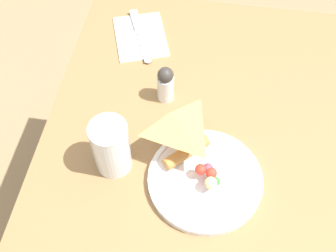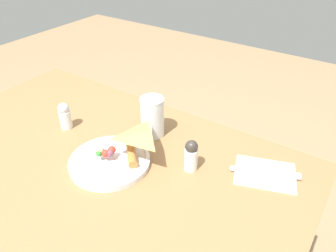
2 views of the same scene
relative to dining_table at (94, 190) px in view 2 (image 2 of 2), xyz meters
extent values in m
cube|color=olive|center=(0.00, 0.00, 0.09)|extent=(1.15, 0.75, 0.03)
cube|color=#4C3823|center=(0.53, -0.33, -0.27)|extent=(0.06, 0.06, 0.69)
cylinder|color=white|center=(-0.05, -0.03, 0.11)|extent=(0.22, 0.22, 0.02)
torus|color=white|center=(-0.05, -0.03, 0.12)|extent=(0.21, 0.21, 0.01)
pyramid|color=#DBA351|center=(-0.06, -0.03, 0.13)|extent=(0.15, 0.15, 0.02)
cylinder|color=#B77A3D|center=(-0.10, -0.07, 0.13)|extent=(0.09, 0.09, 0.02)
sphere|color=red|center=(-0.05, -0.02, 0.15)|extent=(0.02, 0.02, 0.02)
sphere|color=red|center=(-0.05, -0.04, 0.15)|extent=(0.02, 0.02, 0.02)
sphere|color=#388433|center=(-0.04, -0.01, 0.15)|extent=(0.02, 0.02, 0.02)
sphere|color=#7A4256|center=(-0.06, -0.03, 0.15)|extent=(0.02, 0.02, 0.02)
sphere|color=#7A4256|center=(-0.03, -0.02, 0.15)|extent=(0.02, 0.02, 0.02)
sphere|color=#EFDB93|center=(-0.03, -0.02, 0.15)|extent=(0.02, 0.02, 0.02)
cylinder|color=white|center=(-0.07, -0.21, 0.17)|extent=(0.07, 0.07, 0.12)
cylinder|color=white|center=(-0.07, -0.21, 0.14)|extent=(0.06, 0.06, 0.08)
torus|color=white|center=(-0.07, -0.21, 0.23)|extent=(0.07, 0.07, 0.00)
cube|color=white|center=(-0.42, -0.22, 0.11)|extent=(0.18, 0.16, 0.00)
cube|color=#B2B2B7|center=(-0.47, -0.25, 0.11)|extent=(0.07, 0.04, 0.01)
cube|color=silver|center=(-0.39, -0.21, 0.11)|extent=(0.11, 0.06, 0.00)
ellipsoid|color=silver|center=(-0.34, -0.19, 0.11)|extent=(0.03, 0.02, 0.00)
cylinder|color=white|center=(0.18, -0.09, 0.13)|extent=(0.04, 0.04, 0.06)
sphere|color=silver|center=(0.18, -0.09, 0.17)|extent=(0.03, 0.03, 0.03)
cylinder|color=white|center=(-0.24, -0.13, 0.14)|extent=(0.04, 0.04, 0.06)
sphere|color=#38332D|center=(-0.24, -0.13, 0.18)|extent=(0.03, 0.03, 0.03)
camera|label=1|loc=(0.32, -0.04, 0.84)|focal=45.00mm
camera|label=2|loc=(-0.57, 0.45, 0.69)|focal=35.00mm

